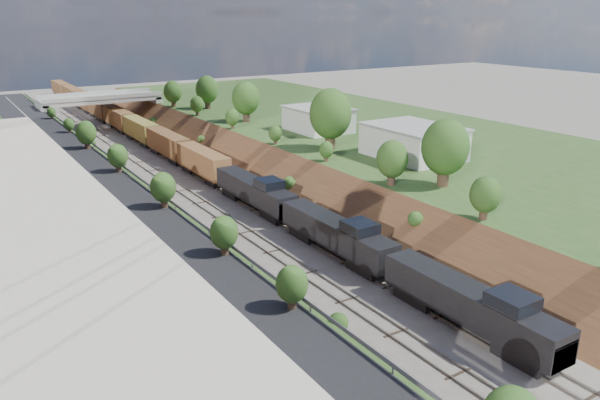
# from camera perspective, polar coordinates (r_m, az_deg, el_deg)

# --- Properties ---
(platform_right) EXTENTS (44.00, 180.00, 5.00)m
(platform_right) POSITION_cam_1_polar(r_m,az_deg,el_deg) (92.76, 11.78, 4.33)
(platform_right) COLOR #2F4C1F
(platform_right) RESTS_ON ground
(embankment_left) EXTENTS (10.00, 180.00, 10.00)m
(embankment_left) POSITION_cam_1_polar(r_m,az_deg,el_deg) (71.46, -14.90, -2.04)
(embankment_left) COLOR brown
(embankment_left) RESTS_ON ground
(embankment_right) EXTENTS (10.00, 180.00, 10.00)m
(embankment_right) POSITION_cam_1_polar(r_m,az_deg,el_deg) (80.17, 0.19, 0.74)
(embankment_right) COLOR brown
(embankment_right) RESTS_ON ground
(rail_left_track) EXTENTS (1.58, 180.00, 0.18)m
(rail_left_track) POSITION_cam_1_polar(r_m,az_deg,el_deg) (74.11, -8.73, -0.84)
(rail_left_track) COLOR gray
(rail_left_track) RESTS_ON ground
(rail_right_track) EXTENTS (1.58, 180.00, 0.18)m
(rail_right_track) POSITION_cam_1_polar(r_m,az_deg,el_deg) (76.18, -5.16, -0.18)
(rail_right_track) COLOR gray
(rail_right_track) RESTS_ON ground
(road) EXTENTS (8.00, 180.00, 0.10)m
(road) POSITION_cam_1_polar(r_m,az_deg,el_deg) (68.87, -18.78, 1.27)
(road) COLOR black
(road) RESTS_ON platform_left
(guardrail) EXTENTS (0.10, 171.00, 0.70)m
(guardrail) POSITION_cam_1_polar(r_m,az_deg,el_deg) (69.53, -15.52, 2.16)
(guardrail) COLOR #99999E
(guardrail) RESTS_ON platform_left
(overpass) EXTENTS (24.50, 8.30, 7.40)m
(overpass) POSITION_cam_1_polar(r_m,az_deg,el_deg) (131.56, -18.87, 8.74)
(overpass) COLOR gray
(overpass) RESTS_ON ground
(white_building_near) EXTENTS (9.00, 12.00, 4.00)m
(white_building_near) POSITION_cam_1_polar(r_m,az_deg,el_deg) (79.72, 10.97, 5.52)
(white_building_near) COLOR silver
(white_building_near) RESTS_ON platform_right
(white_building_far) EXTENTS (8.00, 10.00, 3.60)m
(white_building_far) POSITION_cam_1_polar(r_m,az_deg,el_deg) (96.38, 1.78, 7.81)
(white_building_far) COLOR silver
(white_building_far) RESTS_ON platform_right
(tree_right_large) EXTENTS (5.25, 5.25, 7.61)m
(tree_right_large) POSITION_cam_1_polar(r_m,az_deg,el_deg) (66.42, 13.98, 4.98)
(tree_right_large) COLOR #473323
(tree_right_large) RESTS_ON platform_right
(tree_left_crest) EXTENTS (2.45, 2.45, 3.55)m
(tree_left_crest) POSITION_cam_1_polar(r_m,az_deg,el_deg) (34.87, 3.78, -10.49)
(tree_left_crest) COLOR #473323
(tree_left_crest) RESTS_ON platform_left
(freight_train) EXTENTS (2.77, 171.92, 4.55)m
(freight_train) POSITION_cam_1_polar(r_m,az_deg,el_deg) (115.09, -15.25, 6.65)
(freight_train) COLOR black
(freight_train) RESTS_ON ground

